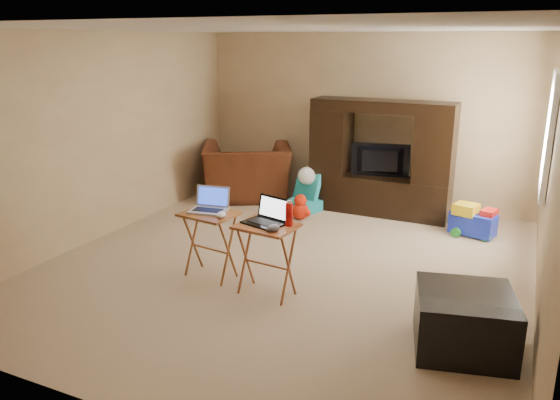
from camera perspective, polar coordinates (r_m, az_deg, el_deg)
The scene contains 22 objects.
floor at distance 6.08m, azimuth 0.80°, elevation -6.76°, with size 5.50×5.50×0.00m, color tan.
ceiling at distance 5.59m, azimuth 0.90°, elevation 17.51°, with size 5.50×5.50×0.00m, color silver.
wall_back at distance 8.26m, azimuth 8.74°, elevation 8.28°, with size 5.00×5.00×0.00m, color tan.
wall_front at distance 3.47m, azimuth -18.06°, elevation -3.70°, with size 5.00×5.00×0.00m, color tan.
wall_left at distance 7.08m, azimuth -18.07°, elevation 6.33°, with size 5.50×5.50×0.00m, color tan.
wall_right at distance 5.24m, azimuth 26.70°, elevation 2.02°, with size 5.50×5.50×0.00m, color tan.
window_pane at distance 6.73m, azimuth 26.50°, elevation 6.22°, with size 1.20×1.20×0.00m, color white.
window_frame at distance 6.73m, azimuth 26.33°, elevation 6.24°, with size 0.06×1.14×1.34m, color white.
entertainment_center at distance 7.77m, azimuth 10.48°, elevation 4.33°, with size 1.96×0.49×1.60m, color black.
television at distance 7.73m, azimuth 10.38°, elevation 4.03°, with size 0.81×0.11×0.47m, color black.
recliner at distance 8.48m, azimuth -3.47°, elevation 2.98°, with size 1.31×1.14×0.85m, color #491C0F.
child_rocker at distance 7.86m, azimuth 2.46°, elevation 0.81°, with size 0.42×0.48×0.56m, color teal, non-canonical shape.
plush_toy at distance 7.52m, azimuth 2.15°, elevation -0.71°, with size 0.33×0.27×0.36m, color red, non-canonical shape.
push_toy at distance 7.31m, azimuth 19.53°, elevation -1.96°, with size 0.55×0.39×0.41m, color #192DCA, non-canonical shape.
ottoman at distance 4.69m, azimuth 18.68°, elevation -11.91°, with size 0.74×0.74×0.48m, color black.
tray_table_left at distance 5.72m, azimuth -7.32°, elevation -4.68°, with size 0.54×0.43×0.70m, color #A05926.
tray_table_right at distance 5.28m, azimuth -1.41°, elevation -6.30°, with size 0.55×0.44×0.71m, color brown.
laptop_left at distance 5.61m, azimuth -7.59°, elevation -0.05°, with size 0.36×0.30×0.24m, color #A6A6AB.
laptop_right at distance 5.15m, azimuth -1.75°, elevation -1.25°, with size 0.37×0.30×0.24m, color black.
mouse_left at distance 5.44m, azimuth -6.15°, elevation -1.52°, with size 0.09×0.14×0.06m, color white.
mouse_right at distance 4.98m, azimuth -0.71°, elevation -2.94°, with size 0.09×0.14×0.06m, color #3F3F44.
water_bottle at distance 5.10m, azimuth 0.96°, elevation -1.52°, with size 0.07×0.07×0.22m, color red.
Camera 1 is at (2.28, -5.10, 2.40)m, focal length 35.00 mm.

